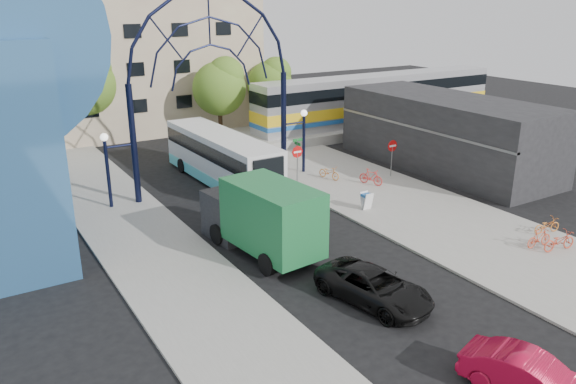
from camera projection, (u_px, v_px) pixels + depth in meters
ground at (353, 277)px, 24.31m from camera, size 120.00×120.00×0.00m
sidewalk_east at (422, 213)px, 31.48m from camera, size 8.00×56.00×0.12m
plaza_west at (161, 259)px, 25.88m from camera, size 5.00×50.00×0.12m
gateway_arch at (210, 51)px, 32.78m from camera, size 13.64×0.44×12.10m
stop_sign at (297, 155)px, 35.70m from camera, size 0.80×0.07×2.50m
do_not_enter_sign at (392, 149)px, 37.18m from camera, size 0.76×0.07×2.48m
street_name_sign at (298, 150)px, 36.33m from camera, size 0.70×0.70×2.80m
sandwich_board at (367, 199)px, 31.66m from camera, size 0.55×0.61×0.99m
commercial_block_east at (446, 133)px, 39.49m from camera, size 6.00×16.00×5.00m
apartment_block at (136, 50)px, 51.15m from camera, size 20.00×12.10×14.00m
train_platform at (377, 125)px, 51.82m from camera, size 32.00×5.00×0.80m
train_car at (379, 98)px, 51.00m from camera, size 25.10×3.05×4.20m
tree_north_a at (221, 85)px, 46.70m from camera, size 4.48×4.48×7.00m
tree_north_b at (85, 80)px, 44.73m from camera, size 5.12×5.12×8.00m
tree_north_c at (271, 81)px, 51.40m from camera, size 4.16×4.16×6.50m
city_bus at (221, 158)px, 36.23m from camera, size 3.03×11.96×3.26m
green_truck at (261, 216)px, 26.28m from camera, size 3.26×7.22×3.54m
black_suv at (374, 287)px, 22.10m from camera, size 3.22×5.27×1.36m
red_sedan at (531, 377)px, 16.80m from camera, size 2.61×4.37×1.36m
bike_near_a at (329, 172)px, 37.09m from camera, size 0.98×1.76×0.88m
bike_near_b at (371, 177)px, 35.93m from camera, size 1.04×1.74×1.01m
bike_far_a at (559, 241)px, 26.48m from camera, size 1.89×0.94×0.95m
bike_far_b at (539, 238)px, 26.87m from camera, size 1.54×0.58×0.90m
bike_far_c at (547, 225)px, 28.48m from camera, size 1.63×0.84×0.82m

